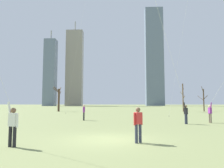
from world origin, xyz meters
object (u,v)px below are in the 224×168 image
at_px(kite_flyer_far_back_red, 177,79).
at_px(bare_tree_rightmost, 183,97).
at_px(bystander_strolling_midfield, 84,112).
at_px(bystander_far_off_by_trees, 138,123).
at_px(bare_tree_center, 59,98).
at_px(bare_tree_right_of_center, 204,99).

relative_size(kite_flyer_far_back_red, bare_tree_rightmost, 2.19).
relative_size(bystander_strolling_midfield, bystander_far_off_by_trees, 1.00).
bearing_deg(bystander_far_off_by_trees, bare_tree_center, 111.55).
bearing_deg(bystander_strolling_midfield, bare_tree_rightmost, 52.75).
distance_m(bystander_far_off_by_trees, bare_tree_center, 37.34).
xyz_separation_m(bare_tree_right_of_center, bare_tree_rightmost, (-4.80, -1.68, 0.49)).
distance_m(bare_tree_center, bare_tree_rightmost, 25.87).
height_order(bystander_far_off_by_trees, bare_tree_rightmost, bare_tree_rightmost).
distance_m(bare_tree_right_of_center, bare_tree_center, 30.69).
relative_size(bystander_far_off_by_trees, bare_tree_rightmost, 0.28).
bearing_deg(bare_tree_center, bystander_strolling_midfield, -67.84).
xyz_separation_m(bare_tree_right_of_center, bare_tree_center, (-30.66, -1.25, 0.17)).
bearing_deg(bystander_strolling_midfield, bare_tree_right_of_center, 47.73).
bearing_deg(bare_tree_rightmost, bystander_far_off_by_trees, -109.55).
height_order(kite_flyer_far_back_red, bare_tree_right_of_center, kite_flyer_far_back_red).
distance_m(kite_flyer_far_back_red, bare_tree_center, 32.38).
bearing_deg(bystander_far_off_by_trees, bare_tree_rightmost, 70.45).
bearing_deg(bare_tree_right_of_center, kite_flyer_far_back_red, -114.81).
bearing_deg(bare_tree_rightmost, kite_flyer_far_back_red, -107.34).
height_order(kite_flyer_far_back_red, bystander_strolling_midfield, kite_flyer_far_back_red).
height_order(bystander_far_off_by_trees, bare_tree_center, bare_tree_center).
xyz_separation_m(bare_tree_center, bare_tree_rightmost, (25.86, -0.43, 0.32)).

